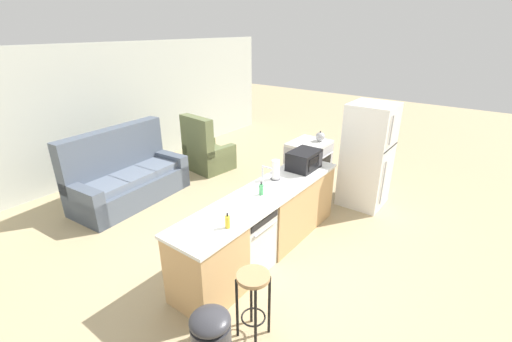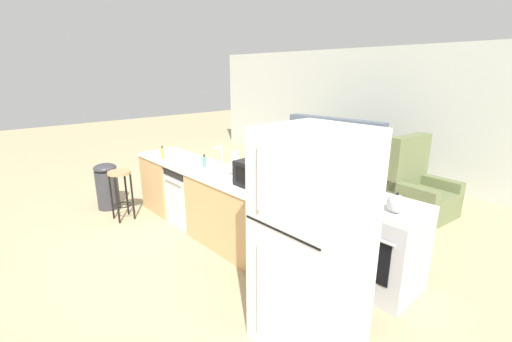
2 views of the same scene
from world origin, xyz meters
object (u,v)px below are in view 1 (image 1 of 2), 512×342
Objects in this scene: stove_range at (308,165)px; soap_bottle at (261,189)px; refrigerator at (367,156)px; paper_towel_roll at (276,170)px; dish_soap_bottle at (228,222)px; kettle at (320,137)px; couch at (126,178)px; microwave at (304,160)px; bar_stool at (253,292)px; dishwasher at (245,238)px; armchair at (206,154)px.

soap_bottle is (-2.27, -0.55, 0.52)m from stove_range.
paper_towel_roll is at bearing 159.11° from refrigerator.
kettle is (3.28, 0.59, 0.01)m from dish_soap_bottle.
paper_towel_roll is at bearing 13.67° from soap_bottle.
couch is (-2.56, 2.45, -0.59)m from kettle.
couch is at bearing 136.26° from kettle.
paper_towel_roll is at bearing 167.83° from microwave.
stove_range is 3.62m from bar_stool.
soap_bottle is (0.33, -0.00, 0.55)m from dishwasher.
microwave is at bearing 155.20° from refrigerator.
armchair is (2.54, 2.88, -0.62)m from dish_soap_bottle.
dish_soap_bottle is 3.33m from kettle.
paper_towel_roll is (-1.76, -0.43, 0.59)m from stove_range.
kettle is at bearing 17.38° from microwave.
kettle is 2.48m from armchair.
armchair reaches higher than dish_soap_bottle.
paper_towel_roll reaches higher than dish_soap_bottle.
dishwasher is 1.14× the size of bar_stool.
stove_range is 5.11× the size of soap_bottle.
refrigerator is at bearing -55.06° from couch.
couch is (-2.39, 3.42, -0.48)m from refrigerator.
stove_range is 2.39m from soap_bottle.
stove_range is 0.51× the size of refrigerator.
dish_soap_bottle is at bearing -161.25° from dishwasher.
stove_range is 0.75× the size of armchair.
dishwasher is at bearing -94.20° from couch.
microwave is 1.77× the size of paper_towel_roll.
armchair is (-0.57, 2.16, -0.10)m from stove_range.
stove_range reaches higher than bar_stool.
dishwasher is 0.70× the size of armchair.
kettle is at bearing 8.84° from paper_towel_roll.
dishwasher is 0.48× the size of refrigerator.
armchair is (1.82, -0.17, -0.04)m from couch.
microwave is 1.93m from dish_soap_bottle.
armchair is at bearing 104.79° from stove_range.
kettle is 0.28× the size of bar_stool.
kettle is 3.77m from bar_stool.
paper_towel_roll is 1.60× the size of soap_bottle.
stove_range is 3.33m from couch.
microwave is 2.84× the size of dish_soap_bottle.
microwave reaches higher than stove_range.
dishwasher is 2.70m from refrigerator.
paper_towel_roll reaches higher than stove_range.
refrigerator is at bearing 3.02° from bar_stool.
paper_towel_roll is 1.60× the size of dish_soap_bottle.
paper_towel_roll is 0.38× the size of bar_stool.
paper_towel_roll reaches higher than dishwasher.
refrigerator is at bearing -80.08° from armchair.
stove_range is at bearing 143.32° from kettle.
dishwasher is 4.77× the size of dish_soap_bottle.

